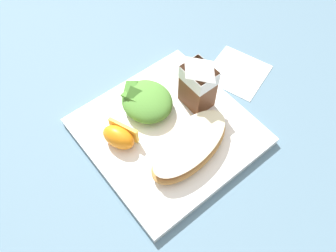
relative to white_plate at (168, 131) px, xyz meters
The scene contains 7 objects.
ground 0.01m from the white_plate, ahead, with size 3.00×3.00×0.00m, color slate.
white_plate is the anchor object (origin of this frame).
cheesy_pizza_bread 0.06m from the white_plate, ahead, with size 0.11×0.18×0.04m.
green_salad_pile 0.07m from the white_plate, behind, with size 0.11×0.09×0.05m.
milk_carton 0.11m from the white_plate, 100.10° to the left, with size 0.06×0.05×0.11m.
orange_wedge_front 0.09m from the white_plate, 110.95° to the right, with size 0.07×0.06×0.04m.
paper_napkin 0.21m from the white_plate, 96.79° to the left, with size 0.11×0.11×0.00m, color white.
Camera 1 is at (0.25, -0.21, 0.54)m, focal length 36.72 mm.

